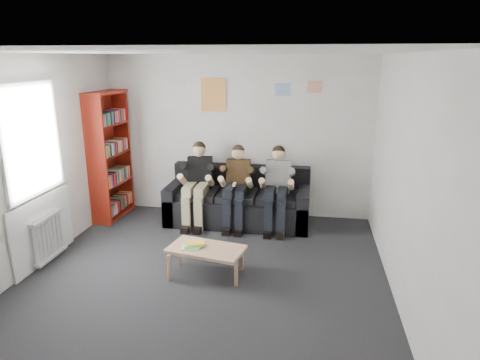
% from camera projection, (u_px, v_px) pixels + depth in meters
% --- Properties ---
extents(room_shell, '(5.00, 5.00, 5.00)m').
position_uv_depth(room_shell, '(200.00, 175.00, 4.87)').
color(room_shell, black).
rests_on(room_shell, ground).
extents(sofa, '(2.31, 0.95, 0.89)m').
position_uv_depth(sofa, '(239.00, 203.00, 7.10)').
color(sofa, black).
rests_on(sofa, ground).
extents(bookshelf, '(0.32, 0.96, 2.13)m').
position_uv_depth(bookshelf, '(111.00, 156.00, 7.15)').
color(bookshelf, maroon).
rests_on(bookshelf, ground).
extents(coffee_table, '(0.93, 0.51, 0.37)m').
position_uv_depth(coffee_table, '(206.00, 251.00, 5.32)').
color(coffee_table, '#DCA97F').
rests_on(coffee_table, ground).
extents(game_cases, '(0.26, 0.23, 0.05)m').
position_uv_depth(game_cases, '(193.00, 245.00, 5.31)').
color(game_cases, silver).
rests_on(game_cases, coffee_table).
extents(person_left, '(0.40, 0.85, 1.34)m').
position_uv_depth(person_left, '(197.00, 184.00, 6.91)').
color(person_left, black).
rests_on(person_left, sofa).
extents(person_middle, '(0.38, 0.82, 1.31)m').
position_uv_depth(person_middle, '(236.00, 187.00, 6.81)').
color(person_middle, '#463017').
rests_on(person_middle, sofa).
extents(person_right, '(0.39, 0.83, 1.32)m').
position_uv_depth(person_right, '(277.00, 189.00, 6.71)').
color(person_right, silver).
rests_on(person_right, sofa).
extents(radiator, '(0.10, 0.64, 0.60)m').
position_uv_depth(radiator, '(49.00, 237.00, 5.68)').
color(radiator, white).
rests_on(radiator, ground).
extents(window, '(0.05, 1.30, 2.36)m').
position_uv_depth(window, '(37.00, 188.00, 5.50)').
color(window, white).
rests_on(window, room_shell).
extents(poster_large, '(0.42, 0.01, 0.55)m').
position_uv_depth(poster_large, '(214.00, 95.00, 7.10)').
color(poster_large, gold).
rests_on(poster_large, room_shell).
extents(poster_blue, '(0.25, 0.01, 0.20)m').
position_uv_depth(poster_blue, '(283.00, 89.00, 6.89)').
color(poster_blue, '#4177DD').
rests_on(poster_blue, room_shell).
extents(poster_pink, '(0.22, 0.01, 0.18)m').
position_uv_depth(poster_pink, '(314.00, 87.00, 6.80)').
color(poster_pink, '#D8439C').
rests_on(poster_pink, room_shell).
extents(poster_sign, '(0.20, 0.01, 0.14)m').
position_uv_depth(poster_sign, '(178.00, 82.00, 7.14)').
color(poster_sign, silver).
rests_on(poster_sign, room_shell).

